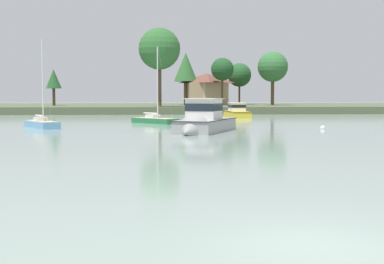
{
  "coord_description": "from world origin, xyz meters",
  "views": [
    {
      "loc": [
        -3.52,
        -11.89,
        3.32
      ],
      "look_at": [
        -0.84,
        28.42,
        0.57
      ],
      "focal_mm": 51.21,
      "sensor_mm": 36.0,
      "label": 1
    }
  ],
  "objects_px": {
    "sailboat_skyblue": "(42,126)",
    "cruiser_grey": "(202,125)",
    "mooring_buoy_white": "(323,128)",
    "cruiser_yellow": "(236,114)",
    "sailboat_green": "(155,122)"
  },
  "relations": [
    {
      "from": "sailboat_skyblue",
      "to": "cruiser_grey",
      "type": "bearing_deg",
      "value": -26.42
    },
    {
      "from": "sailboat_skyblue",
      "to": "mooring_buoy_white",
      "type": "xyz_separation_m",
      "value": [
        27.78,
        -3.51,
        -0.11
      ]
    },
    {
      "from": "cruiser_yellow",
      "to": "mooring_buoy_white",
      "type": "height_order",
      "value": "cruiser_yellow"
    },
    {
      "from": "cruiser_grey",
      "to": "cruiser_yellow",
      "type": "height_order",
      "value": "cruiser_grey"
    },
    {
      "from": "sailboat_green",
      "to": "cruiser_yellow",
      "type": "distance_m",
      "value": 20.3
    },
    {
      "from": "cruiser_yellow",
      "to": "sailboat_skyblue",
      "type": "height_order",
      "value": "sailboat_skyblue"
    },
    {
      "from": "cruiser_grey",
      "to": "sailboat_green",
      "type": "relative_size",
      "value": 1.16
    },
    {
      "from": "cruiser_yellow",
      "to": "mooring_buoy_white",
      "type": "bearing_deg",
      "value": -81.08
    },
    {
      "from": "sailboat_skyblue",
      "to": "mooring_buoy_white",
      "type": "height_order",
      "value": "sailboat_skyblue"
    },
    {
      "from": "sailboat_green",
      "to": "sailboat_skyblue",
      "type": "distance_m",
      "value": 14.09
    },
    {
      "from": "sailboat_green",
      "to": "sailboat_skyblue",
      "type": "relative_size",
      "value": 1.0
    },
    {
      "from": "sailboat_green",
      "to": "cruiser_grey",
      "type": "bearing_deg",
      "value": -75.31
    },
    {
      "from": "cruiser_yellow",
      "to": "mooring_buoy_white",
      "type": "distance_m",
      "value": 28.57
    },
    {
      "from": "cruiser_grey",
      "to": "mooring_buoy_white",
      "type": "xyz_separation_m",
      "value": [
        12.21,
        4.23,
        -0.57
      ]
    },
    {
      "from": "mooring_buoy_white",
      "to": "cruiser_yellow",
      "type": "bearing_deg",
      "value": 98.92
    }
  ]
}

